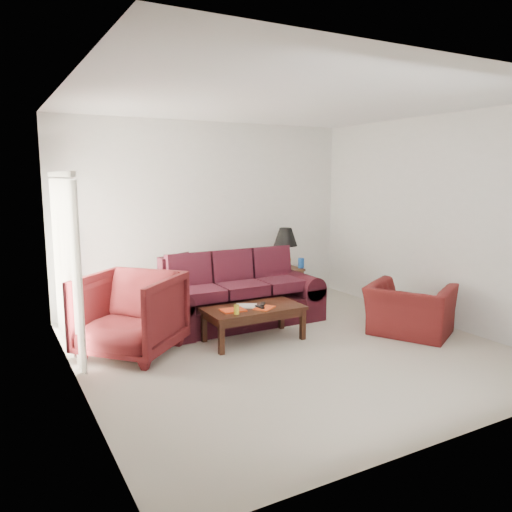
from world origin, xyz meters
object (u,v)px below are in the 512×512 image
at_px(sofa, 238,290).
at_px(armchair_left, 130,314).
at_px(floor_lamp, 69,274).
at_px(end_table, 284,284).
at_px(coffee_table, 254,324).
at_px(armchair_right, 410,310).

relative_size(sofa, armchair_left, 2.22).
relative_size(floor_lamp, armchair_left, 1.44).
bearing_deg(end_table, floor_lamp, 178.30).
bearing_deg(armchair_left, coffee_table, 36.59).
xyz_separation_m(armchair_left, armchair_right, (3.52, -1.06, -0.15)).
height_order(floor_lamp, armchair_right, floor_lamp).
distance_m(end_table, armchair_right, 2.46).
bearing_deg(coffee_table, armchair_left, -168.65).
distance_m(sofa, armchair_right, 2.40).
distance_m(floor_lamp, coffee_table, 2.70).
bearing_deg(coffee_table, sofa, 99.19).
height_order(end_table, armchair_left, armchair_left).
relative_size(floor_lamp, coffee_table, 1.22).
bearing_deg(coffee_table, floor_lamp, 160.70).
bearing_deg(floor_lamp, sofa, -23.51).
bearing_deg(armchair_right, armchair_left, 44.11).
height_order(end_table, coffee_table, end_table).
distance_m(sofa, end_table, 1.57).
bearing_deg(armchair_left, armchair_right, 29.75).
distance_m(end_table, coffee_table, 2.19).
bearing_deg(coffee_table, armchair_right, -0.52).
xyz_separation_m(sofa, armchair_right, (1.81, -1.57, -0.15)).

